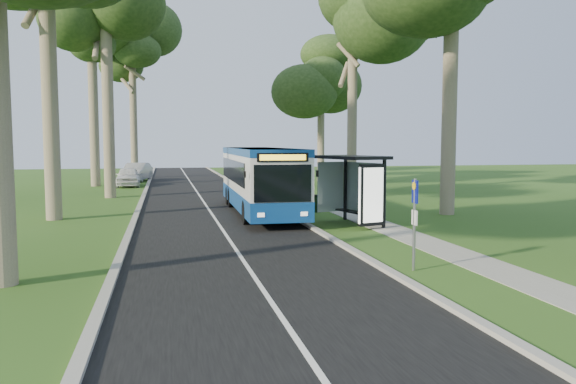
# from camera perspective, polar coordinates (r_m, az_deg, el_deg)

# --- Properties ---
(ground) EXTENTS (120.00, 120.00, 0.00)m
(ground) POSITION_cam_1_polar(r_m,az_deg,el_deg) (19.54, 4.65, -5.04)
(ground) COLOR #2D5219
(ground) RESTS_ON ground
(road) EXTENTS (7.00, 100.00, 0.02)m
(road) POSITION_cam_1_polar(r_m,az_deg,el_deg) (28.67, -8.01, -1.84)
(road) COLOR black
(road) RESTS_ON ground
(kerb_east) EXTENTS (0.25, 100.00, 0.12)m
(kerb_east) POSITION_cam_1_polar(r_m,az_deg,el_deg) (29.14, -1.13, -1.58)
(kerb_east) COLOR #9E9B93
(kerb_east) RESTS_ON ground
(kerb_west) EXTENTS (0.25, 100.00, 0.12)m
(kerb_west) POSITION_cam_1_polar(r_m,az_deg,el_deg) (28.62, -15.02, -1.88)
(kerb_west) COLOR #9E9B93
(kerb_west) RESTS_ON ground
(centre_line) EXTENTS (0.12, 100.00, 0.00)m
(centre_line) POSITION_cam_1_polar(r_m,az_deg,el_deg) (28.67, -8.01, -1.82)
(centre_line) COLOR white
(centre_line) RESTS_ON road
(footpath) EXTENTS (1.50, 100.00, 0.02)m
(footpath) POSITION_cam_1_polar(r_m,az_deg,el_deg) (29.88, 4.52, -1.53)
(footpath) COLOR gray
(footpath) RESTS_ON ground
(bus) EXTENTS (2.70, 11.95, 3.16)m
(bus) POSITION_cam_1_polar(r_m,az_deg,el_deg) (27.08, -2.90, 1.25)
(bus) COLOR silver
(bus) RESTS_ON ground
(bus_stop_sign) EXTENTS (0.09, 0.35, 2.47)m
(bus_stop_sign) POSITION_cam_1_polar(r_m,az_deg,el_deg) (15.24, 12.73, -2.13)
(bus_stop_sign) COLOR gray
(bus_stop_sign) RESTS_ON ground
(bus_shelter) EXTENTS (2.62, 3.71, 2.88)m
(bus_shelter) POSITION_cam_1_polar(r_m,az_deg,el_deg) (22.99, 7.07, 1.57)
(bus_shelter) COLOR black
(bus_shelter) RESTS_ON ground
(litter_bin) EXTENTS (0.49, 0.49, 0.86)m
(litter_bin) POSITION_cam_1_polar(r_m,az_deg,el_deg) (27.72, 2.81, -1.15)
(litter_bin) COLOR black
(litter_bin) RESTS_ON ground
(car_white) EXTENTS (1.90, 4.53, 1.53)m
(car_white) POSITION_cam_1_polar(r_m,az_deg,el_deg) (45.86, -15.94, 1.51)
(car_white) COLOR silver
(car_white) RESTS_ON ground
(car_silver) EXTENTS (2.77, 5.26, 1.65)m
(car_silver) POSITION_cam_1_polar(r_m,az_deg,el_deg) (51.44, -15.13, 1.96)
(car_silver) COLOR #95989C
(car_silver) RESTS_ON ground
(tree_west_c) EXTENTS (5.20, 5.20, 15.97)m
(tree_west_c) POSITION_cam_1_polar(r_m,az_deg,el_deg) (37.50, -18.08, 17.73)
(tree_west_c) COLOR #7A6B56
(tree_west_c) RESTS_ON ground
(tree_west_d) EXTENTS (5.20, 5.20, 17.71)m
(tree_west_d) POSITION_cam_1_polar(r_m,az_deg,el_deg) (47.69, -19.40, 16.45)
(tree_west_d) COLOR #7A6B56
(tree_west_d) RESTS_ON ground
(tree_west_e) EXTENTS (5.20, 5.20, 15.43)m
(tree_west_e) POSITION_cam_1_polar(r_m,az_deg,el_deg) (57.03, -15.55, 12.91)
(tree_west_e) COLOR #7A6B56
(tree_west_e) RESTS_ON ground
(tree_east_c) EXTENTS (5.20, 5.20, 14.00)m
(tree_east_c) POSITION_cam_1_polar(r_m,az_deg,el_deg) (39.10, 6.61, 15.25)
(tree_east_c) COLOR #7A6B56
(tree_east_c) RESTS_ON ground
(tree_east_d) EXTENTS (5.20, 5.20, 13.05)m
(tree_east_d) POSITION_cam_1_polar(r_m,az_deg,el_deg) (50.68, 3.39, 12.11)
(tree_east_d) COLOR #7A6B56
(tree_east_d) RESTS_ON ground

